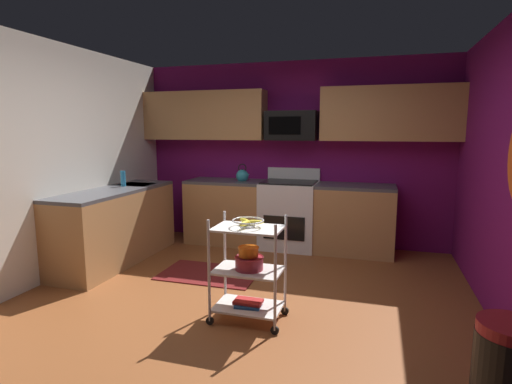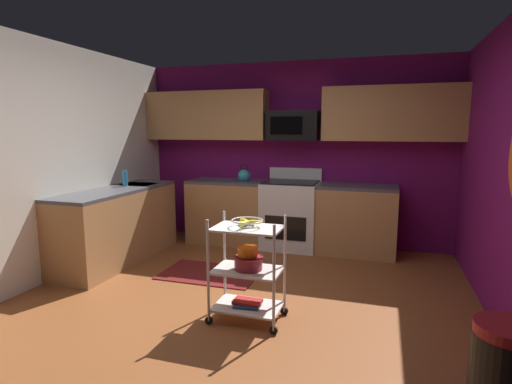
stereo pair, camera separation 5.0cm
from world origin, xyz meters
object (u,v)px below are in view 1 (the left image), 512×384
at_px(kettle, 242,176).
at_px(trash_can, 506,382).
at_px(fruit_bowl, 248,222).
at_px(book_stack, 248,303).
at_px(oven_range, 289,214).
at_px(mixing_bowl_small, 249,251).
at_px(dish_soap_bottle, 123,179).
at_px(rolling_cart, 248,270).
at_px(mixing_bowl_large, 249,263).
at_px(microwave, 292,126).

bearing_deg(kettle, trash_can, -51.39).
relative_size(fruit_bowl, book_stack, 1.11).
distance_m(fruit_bowl, book_stack, 0.72).
xyz_separation_m(oven_range, trash_can, (1.86, -3.19, -0.15)).
relative_size(oven_range, kettle, 4.17).
relative_size(fruit_bowl, kettle, 1.03).
xyz_separation_m(fruit_bowl, book_stack, (0.00, -0.00, -0.72)).
xyz_separation_m(fruit_bowl, mixing_bowl_small, (0.00, 0.01, -0.26)).
xyz_separation_m(book_stack, trash_can, (1.72, -0.91, 0.17)).
xyz_separation_m(fruit_bowl, dish_soap_bottle, (-2.12, 1.29, 0.14)).
height_order(kettle, dish_soap_bottle, kettle).
height_order(fruit_bowl, kettle, kettle).
bearing_deg(fruit_bowl, rolling_cart, 0.00).
relative_size(oven_range, book_stack, 4.51).
bearing_deg(book_stack, kettle, 109.83).
distance_m(oven_range, dish_soap_bottle, 2.28).
bearing_deg(mixing_bowl_large, fruit_bowl, 180.00).
height_order(rolling_cart, trash_can, rolling_cart).
height_order(mixing_bowl_small, kettle, kettle).
relative_size(mixing_bowl_small, dish_soap_bottle, 0.91).
xyz_separation_m(rolling_cart, book_stack, (0.00, -0.00, -0.30)).
relative_size(book_stack, dish_soap_bottle, 1.22).
bearing_deg(trash_can, mixing_bowl_small, 151.93).
distance_m(fruit_bowl, dish_soap_bottle, 2.48).
xyz_separation_m(mixing_bowl_large, kettle, (-0.83, 2.27, 0.48)).
distance_m(book_stack, dish_soap_bottle, 2.63).
distance_m(microwave, kettle, 0.99).
distance_m(book_stack, kettle, 2.56).
bearing_deg(mixing_bowl_small, oven_range, 93.35).
height_order(mixing_bowl_large, kettle, kettle).
height_order(book_stack, kettle, kettle).
height_order(mixing_bowl_small, dish_soap_bottle, dish_soap_bottle).
bearing_deg(book_stack, rolling_cart, 90.00).
height_order(oven_range, trash_can, oven_range).
bearing_deg(mixing_bowl_small, dish_soap_bottle, 148.72).
distance_m(rolling_cart, mixing_bowl_small, 0.17).
bearing_deg(rolling_cart, dish_soap_bottle, 148.57).
bearing_deg(dish_soap_bottle, rolling_cart, -31.43).
bearing_deg(book_stack, trash_can, -27.87).
bearing_deg(mixing_bowl_large, rolling_cart, 180.00).
xyz_separation_m(dish_soap_bottle, trash_can, (3.84, -2.21, -0.69)).
distance_m(book_stack, trash_can, 1.96).
relative_size(microwave, fruit_bowl, 2.57).
bearing_deg(fruit_bowl, book_stack, -90.00).
distance_m(dish_soap_bottle, trash_can, 4.48).
xyz_separation_m(kettle, dish_soap_bottle, (-1.30, -0.98, 0.02)).
height_order(rolling_cart, mixing_bowl_small, rolling_cart).
height_order(mixing_bowl_large, dish_soap_bottle, dish_soap_bottle).
bearing_deg(rolling_cart, mixing_bowl_large, 0.00).
relative_size(microwave, book_stack, 2.87).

